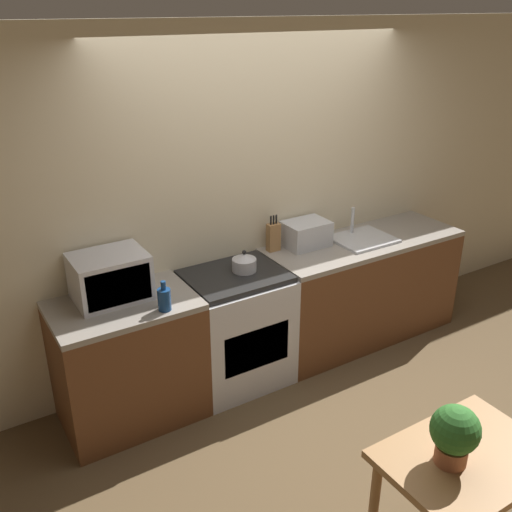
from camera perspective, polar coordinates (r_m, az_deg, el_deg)
ground_plane at (r=4.26m, az=8.05°, el=-15.35°), size 16.00×16.00×0.00m
wall_back at (r=4.41m, az=0.01°, el=5.71°), size 10.00×0.06×2.60m
counter_left_run at (r=4.04m, az=-12.60°, el=-10.23°), size 0.94×0.62×0.90m
counter_right_run at (r=4.96m, az=10.40°, el=-3.19°), size 1.72×0.62×0.90m
stove_range at (r=4.32m, az=-2.03°, el=-7.20°), size 0.73×0.62×0.90m
kettle at (r=4.12m, az=-1.18°, el=-0.63°), size 0.18×0.18×0.16m
microwave at (r=3.82m, az=-14.38°, el=-2.04°), size 0.47×0.37×0.31m
bottle at (r=3.65m, az=-9.16°, el=-4.26°), size 0.09×0.09×0.20m
knife_block at (r=4.45m, az=1.75°, el=1.93°), size 0.10×0.06×0.29m
toaster_oven at (r=4.56m, az=5.04°, el=2.23°), size 0.35×0.26×0.20m
sink_basin at (r=4.76m, az=10.59°, el=1.77°), size 0.48×0.41×0.24m
dining_table at (r=3.11m, az=20.07°, el=-19.79°), size 0.81×0.58×0.72m
potted_plant at (r=2.86m, az=19.25°, el=-16.38°), size 0.23×0.23×0.30m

